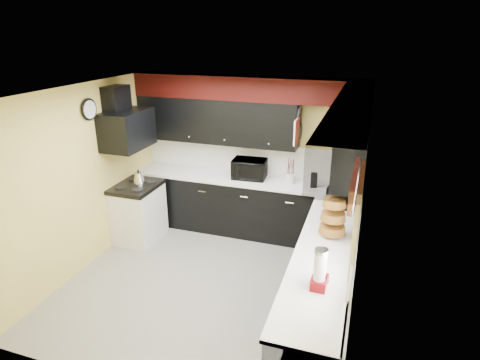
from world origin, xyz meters
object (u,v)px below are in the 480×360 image
at_px(microwave, 342,194).
at_px(toaster_oven, 249,169).
at_px(knife_block, 314,181).
at_px(utensil_crock, 290,178).
at_px(kettle, 139,178).

bearing_deg(microwave, toaster_oven, 77.33).
distance_m(toaster_oven, knife_block, 1.03).
bearing_deg(knife_block, utensil_crock, 159.81).
xyz_separation_m(utensil_crock, knife_block, (0.37, -0.06, 0.03)).
relative_size(microwave, knife_block, 2.36).
height_order(microwave, kettle, microwave).
bearing_deg(utensil_crock, toaster_oven, 179.10).
bearing_deg(toaster_oven, kettle, -160.27).
height_order(toaster_oven, microwave, toaster_oven).
bearing_deg(utensil_crock, microwave, -33.06).
distance_m(toaster_oven, kettle, 1.72).
height_order(knife_block, kettle, knife_block).
height_order(microwave, utensil_crock, microwave).
xyz_separation_m(microwave, knife_block, (-0.45, 0.47, -0.03)).
relative_size(toaster_oven, knife_block, 2.50).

